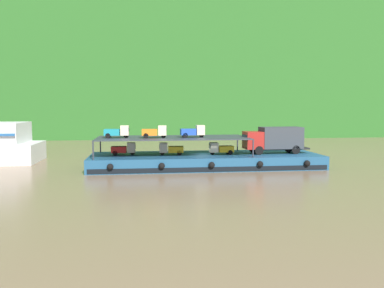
# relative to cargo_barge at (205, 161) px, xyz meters

# --- Properties ---
(ground_plane) EXTENTS (400.00, 400.00, 0.00)m
(ground_plane) POSITION_rel_cargo_barge_xyz_m (0.00, 0.03, -0.75)
(ground_plane) COLOR #7F664C
(hillside_far_bank) EXTENTS (119.61, 40.66, 41.21)m
(hillside_far_bank) POSITION_rel_cargo_barge_xyz_m (0.00, 59.76, 22.46)
(hillside_far_bank) COLOR #286023
(hillside_far_bank) RESTS_ON ground
(cargo_barge) EXTENTS (26.25, 8.64, 1.50)m
(cargo_barge) POSITION_rel_cargo_barge_xyz_m (0.00, 0.00, 0.00)
(cargo_barge) COLOR navy
(cargo_barge) RESTS_ON ground
(covered_lorry) EXTENTS (7.93, 2.57, 3.10)m
(covered_lorry) POSITION_rel_cargo_barge_xyz_m (8.14, -0.21, 2.44)
(covered_lorry) COLOR maroon
(covered_lorry) RESTS_ON cargo_barge
(cargo_rack) EXTENTS (17.05, 7.30, 2.00)m
(cargo_rack) POSITION_rel_cargo_barge_xyz_m (-3.80, 0.03, 2.69)
(cargo_rack) COLOR #2D333D
(cargo_rack) RESTS_ON cargo_barge
(mini_truck_lower_stern) EXTENTS (2.76, 1.23, 1.38)m
(mini_truck_lower_stern) POSITION_rel_cargo_barge_xyz_m (-9.31, 0.50, 1.44)
(mini_truck_lower_stern) COLOR red
(mini_truck_lower_stern) RESTS_ON cargo_barge
(mini_truck_lower_aft) EXTENTS (2.79, 1.29, 1.38)m
(mini_truck_lower_aft) POSITION_rel_cargo_barge_xyz_m (-4.00, -0.12, 1.44)
(mini_truck_lower_aft) COLOR gold
(mini_truck_lower_aft) RESTS_ON cargo_barge
(mini_truck_lower_mid) EXTENTS (2.79, 1.29, 1.38)m
(mini_truck_lower_mid) POSITION_rel_cargo_barge_xyz_m (1.72, -0.45, 1.44)
(mini_truck_lower_mid) COLOR gold
(mini_truck_lower_mid) RESTS_ON cargo_barge
(mini_truck_upper_stern) EXTENTS (2.77, 1.26, 1.38)m
(mini_truck_upper_stern) POSITION_rel_cargo_barge_xyz_m (-9.99, -0.11, 3.44)
(mini_truck_upper_stern) COLOR teal
(mini_truck_upper_stern) RESTS_ON cargo_rack
(mini_truck_upper_mid) EXTENTS (2.78, 1.26, 1.38)m
(mini_truck_upper_mid) POSITION_rel_cargo_barge_xyz_m (-5.84, -0.70, 3.44)
(mini_truck_upper_mid) COLOR orange
(mini_truck_upper_mid) RESTS_ON cargo_rack
(mini_truck_upper_fore) EXTENTS (2.77, 1.26, 1.38)m
(mini_truck_upper_fore) POSITION_rel_cargo_barge_xyz_m (-1.51, -0.49, 3.44)
(mini_truck_upper_fore) COLOR #1E47B7
(mini_truck_upper_fore) RESTS_ON cargo_rack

